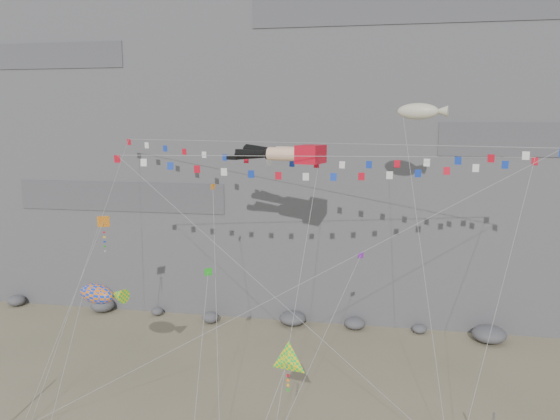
% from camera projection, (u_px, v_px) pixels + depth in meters
% --- Properties ---
extents(ground, '(120.00, 120.00, 0.00)m').
position_uv_depth(ground, '(253.00, 417.00, 36.64)').
color(ground, gray).
rests_on(ground, ground).
extents(cliff, '(80.00, 28.00, 50.00)m').
position_uv_depth(cliff, '(314.00, 74.00, 63.60)').
color(cliff, slate).
rests_on(cliff, ground).
extents(talus_boulders, '(60.00, 3.00, 1.20)m').
position_uv_depth(talus_boulders, '(293.00, 319.00, 53.04)').
color(talus_boulders, '#59585D').
rests_on(talus_boulders, ground).
extents(legs_kite, '(7.85, 16.97, 22.29)m').
position_uv_depth(legs_kite, '(285.00, 154.00, 41.28)').
color(legs_kite, red).
rests_on(legs_kite, ground).
extents(flag_banner_upper, '(34.96, 19.13, 27.63)m').
position_uv_depth(flag_banner_upper, '(304.00, 143.00, 43.16)').
color(flag_banner_upper, red).
rests_on(flag_banner_upper, ground).
extents(flag_banner_lower, '(29.52, 10.08, 21.16)m').
position_uv_depth(flag_banner_lower, '(320.00, 157.00, 38.75)').
color(flag_banner_lower, red).
rests_on(flag_banner_lower, ground).
extents(harlequin_kite, '(2.45, 10.18, 15.18)m').
position_uv_depth(harlequin_kite, '(103.00, 222.00, 41.52)').
color(harlequin_kite, red).
rests_on(harlequin_kite, ground).
extents(fish_windsock, '(4.19, 5.25, 8.93)m').
position_uv_depth(fish_windsock, '(97.00, 294.00, 37.65)').
color(fish_windsock, orange).
rests_on(fish_windsock, ground).
extents(delta_kite, '(3.35, 5.06, 8.12)m').
position_uv_depth(delta_kite, '(288.00, 362.00, 31.07)').
color(delta_kite, yellow).
rests_on(delta_kite, ground).
extents(blimp_windsock, '(4.21, 13.22, 23.68)m').
position_uv_depth(blimp_windsock, '(418.00, 112.00, 40.43)').
color(blimp_windsock, beige).
rests_on(blimp_windsock, ground).
extents(small_kite_a, '(4.29, 12.07, 19.02)m').
position_uv_depth(small_kite_a, '(213.00, 193.00, 41.02)').
color(small_kite_a, orange).
rests_on(small_kite_a, ground).
extents(small_kite_b, '(5.42, 12.71, 16.43)m').
position_uv_depth(small_kite_b, '(358.00, 260.00, 39.34)').
color(small_kite_b, purple).
rests_on(small_kite_b, ground).
extents(small_kite_c, '(1.75, 8.15, 12.27)m').
position_uv_depth(small_kite_c, '(208.00, 274.00, 36.24)').
color(small_kite_c, green).
rests_on(small_kite_c, ground).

